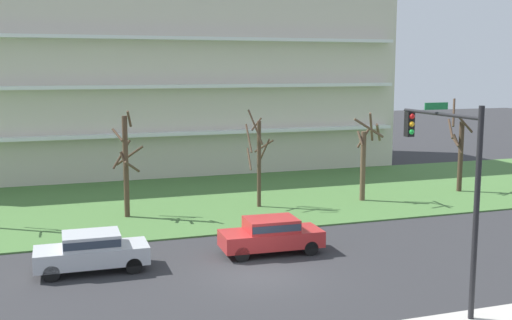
% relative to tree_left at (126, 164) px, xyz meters
% --- Properties ---
extents(ground, '(160.00, 160.00, 0.00)m').
position_rel_tree_left_xyz_m(ground, '(3.65, -11.06, -2.96)').
color(ground, '#2D2D30').
extents(grass_lawn_strip, '(80.00, 16.00, 0.08)m').
position_rel_tree_left_xyz_m(grass_lawn_strip, '(3.65, 2.94, -2.92)').
color(grass_lawn_strip, '#477238').
rests_on(grass_lawn_strip, ground).
extents(apartment_building, '(38.32, 12.80, 13.41)m').
position_rel_tree_left_xyz_m(apartment_building, '(3.65, 16.86, 3.74)').
color(apartment_building, beige).
rests_on(apartment_building, ground).
extents(tree_left, '(1.73, 1.79, 5.81)m').
position_rel_tree_left_xyz_m(tree_left, '(0.00, 0.00, 0.00)').
color(tree_left, '#4C3828').
rests_on(tree_left, ground).
extents(tree_center, '(1.61, 1.61, 5.70)m').
position_rel_tree_left_xyz_m(tree_center, '(7.47, 0.05, -0.07)').
color(tree_center, '#4C3828').
rests_on(tree_center, ground).
extents(tree_right, '(2.34, 1.77, 5.43)m').
position_rel_tree_left_xyz_m(tree_right, '(14.04, -0.46, -0.23)').
color(tree_right, brown).
rests_on(tree_right, ground).
extents(tree_far_right, '(1.40, 1.71, 6.05)m').
position_rel_tree_left_xyz_m(tree_far_right, '(21.20, 0.15, -0.19)').
color(tree_far_right, '#423023').
rests_on(tree_far_right, ground).
extents(sedan_silver_near_left, '(4.43, 1.87, 1.57)m').
position_rel_tree_left_xyz_m(sedan_silver_near_left, '(-2.47, -8.56, -2.09)').
color(sedan_silver_near_left, '#B7BABF').
rests_on(sedan_silver_near_left, ground).
extents(sedan_red_center_left, '(4.47, 1.97, 1.57)m').
position_rel_tree_left_xyz_m(sedan_red_center_left, '(5.11, -8.56, -2.09)').
color(sedan_red_center_left, '#B22828').
rests_on(sedan_red_center_left, ground).
extents(traffic_signal_mast, '(0.90, 4.30, 6.90)m').
position_rel_tree_left_xyz_m(traffic_signal_mast, '(8.53, -16.34, 1.66)').
color(traffic_signal_mast, black).
rests_on(traffic_signal_mast, ground).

